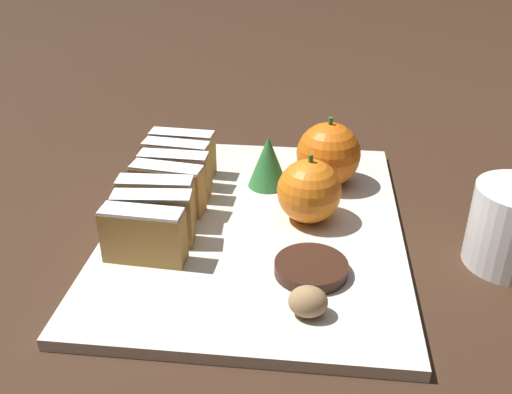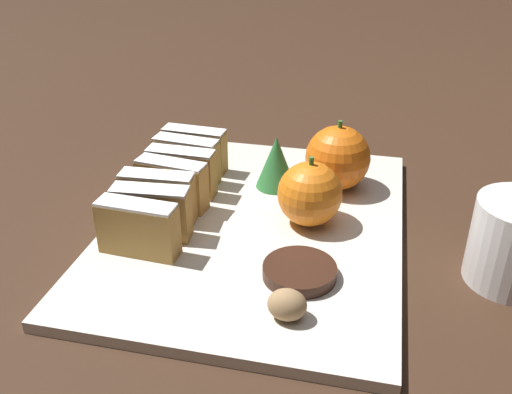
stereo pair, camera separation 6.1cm
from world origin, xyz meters
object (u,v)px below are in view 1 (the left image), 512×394
object	(u,v)px
orange_far	(309,191)
walnut	(308,302)
orange_near	(328,154)
chocolate_cookie	(311,268)

from	to	relation	value
orange_far	walnut	size ratio (longest dim) A/B	2.29
orange_near	chocolate_cookie	distance (m)	0.19
orange_near	walnut	xyz separation A→B (m)	(-0.02, -0.25, -0.02)
walnut	chocolate_cookie	world-z (taller)	walnut
orange_near	chocolate_cookie	size ratio (longest dim) A/B	1.23
orange_near	orange_far	xyz separation A→B (m)	(-0.02, -0.09, -0.00)
walnut	orange_near	bearing A→B (deg)	86.32
orange_near	chocolate_cookie	world-z (taller)	orange_near
orange_near	walnut	size ratio (longest dim) A/B	2.52
orange_near	orange_far	distance (m)	0.09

